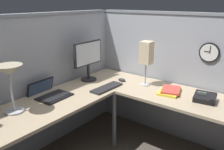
{
  "coord_description": "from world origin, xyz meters",
  "views": [
    {
      "loc": [
        -1.82,
        -1.32,
        1.7
      ],
      "look_at": [
        0.12,
        0.16,
        0.92
      ],
      "focal_mm": 37.41,
      "sensor_mm": 36.0,
      "label": 1
    }
  ],
  "objects_px": {
    "desk_lamp_dome": "(9,74)",
    "desk_lamp_paper": "(146,54)",
    "laptop": "(48,93)",
    "office_phone": "(205,98)",
    "wall_clock": "(209,52)",
    "keyboard": "(107,88)",
    "computer_mouse": "(122,80)",
    "monitor": "(88,58)",
    "book_stack": "(170,91)"
  },
  "relations": [
    {
      "from": "desk_lamp_dome",
      "to": "office_phone",
      "type": "bearing_deg",
      "value": -45.43
    },
    {
      "from": "book_stack",
      "to": "keyboard",
      "type": "bearing_deg",
      "value": 117.14
    },
    {
      "from": "computer_mouse",
      "to": "desk_lamp_dome",
      "type": "xyz_separation_m",
      "value": [
        -1.3,
        0.29,
        0.35
      ]
    },
    {
      "from": "keyboard",
      "to": "computer_mouse",
      "type": "xyz_separation_m",
      "value": [
        0.32,
        0.01,
        0.01
      ]
    },
    {
      "from": "monitor",
      "to": "laptop",
      "type": "bearing_deg",
      "value": -179.53
    },
    {
      "from": "keyboard",
      "to": "book_stack",
      "type": "bearing_deg",
      "value": -61.55
    },
    {
      "from": "monitor",
      "to": "wall_clock",
      "type": "xyz_separation_m",
      "value": [
        0.57,
        -1.29,
        0.14
      ]
    },
    {
      "from": "office_phone",
      "to": "wall_clock",
      "type": "bearing_deg",
      "value": 17.22
    },
    {
      "from": "office_phone",
      "to": "keyboard",
      "type": "bearing_deg",
      "value": 107.56
    },
    {
      "from": "desk_lamp_dome",
      "to": "keyboard",
      "type": "bearing_deg",
      "value": -17.23
    },
    {
      "from": "desk_lamp_dome",
      "to": "desk_lamp_paper",
      "type": "distance_m",
      "value": 1.48
    },
    {
      "from": "desk_lamp_paper",
      "to": "laptop",
      "type": "bearing_deg",
      "value": 143.97
    },
    {
      "from": "computer_mouse",
      "to": "laptop",
      "type": "bearing_deg",
      "value": 157.23
    },
    {
      "from": "desk_lamp_dome",
      "to": "office_phone",
      "type": "relative_size",
      "value": 1.96
    },
    {
      "from": "monitor",
      "to": "keyboard",
      "type": "bearing_deg",
      "value": -104.95
    },
    {
      "from": "monitor",
      "to": "book_stack",
      "type": "distance_m",
      "value": 1.07
    },
    {
      "from": "office_phone",
      "to": "book_stack",
      "type": "distance_m",
      "value": 0.38
    },
    {
      "from": "computer_mouse",
      "to": "book_stack",
      "type": "distance_m",
      "value": 0.65
    },
    {
      "from": "computer_mouse",
      "to": "desk_lamp_dome",
      "type": "bearing_deg",
      "value": 167.33
    },
    {
      "from": "monitor",
      "to": "office_phone",
      "type": "relative_size",
      "value": 2.2
    },
    {
      "from": "office_phone",
      "to": "desk_lamp_paper",
      "type": "height_order",
      "value": "desk_lamp_paper"
    },
    {
      "from": "computer_mouse",
      "to": "desk_lamp_dome",
      "type": "relative_size",
      "value": 0.23
    },
    {
      "from": "desk_lamp_dome",
      "to": "book_stack",
      "type": "xyz_separation_m",
      "value": [
        1.3,
        -0.94,
        -0.34
      ]
    },
    {
      "from": "monitor",
      "to": "office_phone",
      "type": "height_order",
      "value": "monitor"
    },
    {
      "from": "office_phone",
      "to": "wall_clock",
      "type": "distance_m",
      "value": 0.53
    },
    {
      "from": "keyboard",
      "to": "desk_lamp_paper",
      "type": "xyz_separation_m",
      "value": [
        0.37,
        -0.29,
        0.37
      ]
    },
    {
      "from": "laptop",
      "to": "office_phone",
      "type": "bearing_deg",
      "value": -58.16
    },
    {
      "from": "desk_lamp_paper",
      "to": "wall_clock",
      "type": "relative_size",
      "value": 2.41
    },
    {
      "from": "desk_lamp_dome",
      "to": "computer_mouse",
      "type": "bearing_deg",
      "value": -12.67
    },
    {
      "from": "laptop",
      "to": "computer_mouse",
      "type": "height_order",
      "value": "laptop"
    },
    {
      "from": "laptop",
      "to": "wall_clock",
      "type": "height_order",
      "value": "wall_clock"
    },
    {
      "from": "computer_mouse",
      "to": "desk_lamp_paper",
      "type": "distance_m",
      "value": 0.48
    },
    {
      "from": "computer_mouse",
      "to": "desk_lamp_paper",
      "type": "xyz_separation_m",
      "value": [
        0.05,
        -0.3,
        0.37
      ]
    },
    {
      "from": "computer_mouse",
      "to": "office_phone",
      "type": "xyz_separation_m",
      "value": [
        0.0,
        -1.03,
        0.02
      ]
    },
    {
      "from": "keyboard",
      "to": "wall_clock",
      "type": "height_order",
      "value": "wall_clock"
    },
    {
      "from": "book_stack",
      "to": "computer_mouse",
      "type": "bearing_deg",
      "value": 90.45
    },
    {
      "from": "office_phone",
      "to": "desk_lamp_paper",
      "type": "xyz_separation_m",
      "value": [
        0.05,
        0.72,
        0.35
      ]
    },
    {
      "from": "laptop",
      "to": "desk_lamp_paper",
      "type": "bearing_deg",
      "value": -36.03
    },
    {
      "from": "monitor",
      "to": "desk_lamp_paper",
      "type": "height_order",
      "value": "desk_lamp_paper"
    },
    {
      "from": "desk_lamp_dome",
      "to": "desk_lamp_paper",
      "type": "height_order",
      "value": "desk_lamp_paper"
    },
    {
      "from": "computer_mouse",
      "to": "desk_lamp_dome",
      "type": "distance_m",
      "value": 1.37
    },
    {
      "from": "desk_lamp_dome",
      "to": "book_stack",
      "type": "bearing_deg",
      "value": -35.73
    },
    {
      "from": "desk_lamp_dome",
      "to": "office_phone",
      "type": "distance_m",
      "value": 1.88
    },
    {
      "from": "computer_mouse",
      "to": "book_stack",
      "type": "height_order",
      "value": "book_stack"
    },
    {
      "from": "keyboard",
      "to": "desk_lamp_paper",
      "type": "height_order",
      "value": "desk_lamp_paper"
    },
    {
      "from": "computer_mouse",
      "to": "desk_lamp_paper",
      "type": "height_order",
      "value": "desk_lamp_paper"
    },
    {
      "from": "laptop",
      "to": "wall_clock",
      "type": "distance_m",
      "value": 1.81
    },
    {
      "from": "laptop",
      "to": "desk_lamp_dome",
      "type": "distance_m",
      "value": 0.56
    },
    {
      "from": "laptop",
      "to": "desk_lamp_paper",
      "type": "height_order",
      "value": "desk_lamp_paper"
    },
    {
      "from": "monitor",
      "to": "wall_clock",
      "type": "relative_size",
      "value": 2.27
    }
  ]
}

